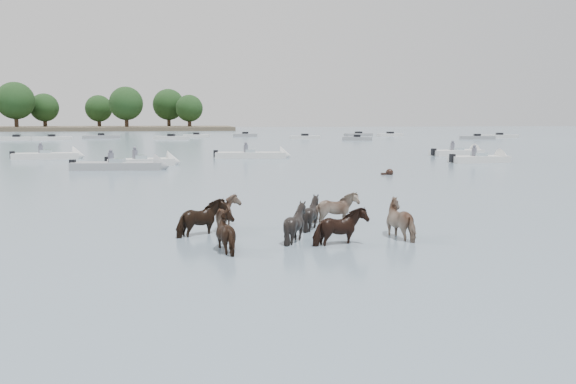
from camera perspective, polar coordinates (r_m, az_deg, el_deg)
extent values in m
plane|color=slate|center=(15.97, 0.79, -4.50)|extent=(400.00, 400.00, 0.00)
imported|color=black|center=(16.36, -8.51, -2.91)|extent=(1.60, 1.43, 1.25)
imported|color=gray|center=(17.25, -5.72, -2.40)|extent=(1.25, 1.39, 1.22)
imported|color=black|center=(17.17, 2.31, -2.41)|extent=(1.39, 1.32, 1.22)
imported|color=#9E846B|center=(18.17, 4.65, -1.89)|extent=(1.51, 0.82, 1.22)
imported|color=black|center=(14.46, -5.51, -4.31)|extent=(1.52, 1.56, 1.20)
imported|color=black|center=(15.45, 0.76, -3.42)|extent=(1.40, 1.32, 1.26)
imported|color=black|center=(15.04, 5.11, -3.83)|extent=(1.57, 1.05, 1.21)
imported|color=#846C59|center=(16.26, 11.41, -2.95)|extent=(1.66, 1.69, 1.30)
sphere|color=black|center=(34.19, 9.94, 1.89)|extent=(0.44, 0.44, 0.44)
cube|color=black|center=(34.11, 9.54, 1.72)|extent=(0.50, 0.22, 0.18)
cube|color=silver|center=(41.49, -14.22, 2.82)|extent=(4.65, 2.12, 0.55)
cone|color=silver|center=(41.66, -11.13, 2.92)|extent=(1.08, 1.70, 1.60)
cube|color=#99ADB7|center=(41.47, -14.24, 3.30)|extent=(0.93, 1.21, 0.35)
cube|color=black|center=(41.44, -17.34, 2.91)|extent=(0.39, 0.39, 0.60)
cylinder|color=#595966|center=(41.49, -14.80, 3.56)|extent=(0.36, 0.36, 0.70)
sphere|color=#595966|center=(41.46, -14.82, 4.18)|extent=(0.24, 0.24, 0.24)
cube|color=gray|center=(38.51, -16.38, 2.42)|extent=(5.79, 2.29, 0.55)
cone|color=gray|center=(37.95, -12.24, 2.48)|extent=(1.09, 1.70, 1.60)
cube|color=#99ADB7|center=(38.48, -16.40, 2.94)|extent=(0.93, 1.21, 0.35)
cube|color=black|center=(39.25, -20.39, 2.56)|extent=(0.39, 0.39, 0.60)
cylinder|color=#595966|center=(38.51, -17.00, 3.22)|extent=(0.36, 0.36, 0.70)
sphere|color=#595966|center=(38.49, -17.03, 3.89)|extent=(0.24, 0.24, 0.24)
cube|color=silver|center=(48.01, -3.68, 3.60)|extent=(5.92, 2.38, 0.55)
cone|color=silver|center=(48.02, -0.24, 3.62)|extent=(1.11, 1.71, 1.60)
cube|color=#99ADB7|center=(47.99, -3.69, 4.02)|extent=(0.95, 1.22, 0.35)
cube|color=black|center=(48.16, -7.11, 3.75)|extent=(0.39, 0.39, 0.60)
cylinder|color=#595966|center=(47.94, -4.16, 4.25)|extent=(0.36, 0.36, 0.70)
sphere|color=#595966|center=(47.91, -4.17, 4.79)|extent=(0.24, 0.24, 0.24)
cube|color=silver|center=(45.34, 18.23, 3.04)|extent=(4.39, 1.79, 0.55)
cone|color=silver|center=(46.48, 20.53, 3.03)|extent=(0.97, 1.64, 1.60)
cube|color=#99ADB7|center=(45.31, 18.25, 3.48)|extent=(0.85, 1.15, 0.35)
cube|color=black|center=(44.26, 15.83, 3.23)|extent=(0.37, 0.37, 0.60)
cylinder|color=#595966|center=(45.11, 17.81, 3.73)|extent=(0.36, 0.36, 0.70)
sphere|color=#595966|center=(45.09, 17.84, 4.30)|extent=(0.24, 0.24, 0.24)
cube|color=silver|center=(53.38, 16.22, 3.69)|extent=(4.96, 2.42, 0.55)
cone|color=silver|center=(54.82, 18.22, 3.71)|extent=(1.17, 1.73, 1.60)
cube|color=#99ADB7|center=(53.36, 16.23, 4.07)|extent=(0.99, 1.24, 0.35)
cube|color=black|center=(51.99, 14.12, 3.84)|extent=(0.41, 0.41, 0.60)
cylinder|color=#595966|center=(53.17, 15.85, 4.29)|extent=(0.36, 0.36, 0.70)
sphere|color=#595966|center=(53.16, 15.87, 4.77)|extent=(0.24, 0.24, 0.24)
cube|color=silver|center=(50.78, -22.65, 3.26)|extent=(5.13, 1.96, 0.55)
cone|color=silver|center=(50.48, -19.82, 3.36)|extent=(1.01, 1.66, 1.60)
cube|color=#99ADB7|center=(50.76, -22.67, 3.65)|extent=(0.88, 1.18, 0.35)
cube|color=black|center=(51.20, -25.45, 3.31)|extent=(0.37, 0.37, 0.60)
cylinder|color=#595966|center=(50.84, -23.12, 3.86)|extent=(0.36, 0.36, 0.70)
sphere|color=#595966|center=(50.82, -23.15, 4.36)|extent=(0.24, 0.24, 0.24)
cube|color=silver|center=(95.14, -25.10, 4.75)|extent=(4.64, 1.97, 0.60)
cube|color=black|center=(95.13, -25.12, 4.98)|extent=(1.10, 1.10, 0.50)
cube|color=silver|center=(94.37, -22.19, 4.88)|extent=(5.86, 3.28, 0.60)
cube|color=black|center=(94.36, -22.21, 5.12)|extent=(1.27, 1.27, 0.50)
cube|color=gray|center=(98.98, -17.88, 5.16)|extent=(6.02, 2.50, 0.60)
cube|color=black|center=(98.96, -17.89, 5.38)|extent=(1.16, 1.16, 0.50)
cube|color=silver|center=(91.42, -11.38, 5.22)|extent=(5.44, 2.83, 0.60)
cube|color=black|center=(91.41, -11.39, 5.46)|extent=(1.23, 1.23, 0.50)
cube|color=silver|center=(99.86, -8.99, 5.43)|extent=(4.52, 1.94, 0.60)
cube|color=black|center=(99.85, -8.99, 5.65)|extent=(1.10, 1.10, 0.50)
cube|color=gray|center=(103.84, -4.23, 5.57)|extent=(4.20, 1.62, 0.60)
cube|color=black|center=(103.83, -4.23, 5.78)|extent=(1.03, 1.03, 0.50)
cube|color=silver|center=(91.68, 1.66, 5.36)|extent=(4.66, 1.59, 0.60)
cube|color=black|center=(91.67, 1.66, 5.60)|extent=(1.02, 1.02, 0.50)
cube|color=gray|center=(86.58, 6.80, 5.20)|extent=(4.60, 2.65, 0.60)
cube|color=black|center=(86.56, 6.80, 5.45)|extent=(1.24, 1.24, 0.50)
cube|color=gray|center=(107.25, 6.94, 5.59)|extent=(5.56, 2.97, 0.60)
cube|color=black|center=(107.24, 6.94, 5.79)|extent=(1.24, 1.24, 0.50)
cube|color=silver|center=(106.53, 10.00, 5.52)|extent=(4.99, 2.43, 0.60)
cube|color=black|center=(106.52, 10.00, 5.72)|extent=(1.18, 1.18, 0.50)
cube|color=gray|center=(95.33, 18.08, 5.08)|extent=(5.45, 3.19, 0.60)
cube|color=black|center=(95.32, 18.09, 5.31)|extent=(1.28, 1.28, 0.50)
cube|color=silver|center=(103.13, 20.04, 5.14)|extent=(6.01, 2.89, 0.60)
cube|color=black|center=(103.12, 20.05, 5.35)|extent=(1.22, 1.22, 0.50)
cylinder|color=#382619|center=(164.72, -25.12, 6.19)|extent=(1.00, 1.00, 4.26)
sphere|color=black|center=(164.78, -25.22, 8.12)|extent=(9.48, 9.48, 9.48)
cylinder|color=#382619|center=(170.04, -22.75, 6.17)|extent=(1.00, 1.00, 3.38)
sphere|color=black|center=(170.05, -22.82, 7.66)|extent=(7.51, 7.51, 7.51)
cylinder|color=#382619|center=(169.55, -18.04, 6.36)|extent=(1.00, 1.00, 3.28)
sphere|color=black|center=(169.56, -18.10, 7.81)|extent=(7.29, 7.29, 7.29)
cylinder|color=#382619|center=(158.71, -15.56, 6.53)|extent=(1.00, 1.00, 3.92)
sphere|color=black|center=(158.75, -15.62, 8.38)|extent=(8.72, 8.72, 8.72)
cylinder|color=#382619|center=(168.81, -11.62, 6.68)|extent=(1.00, 1.00, 3.93)
sphere|color=black|center=(168.85, -11.66, 8.42)|extent=(8.73, 8.73, 8.73)
cylinder|color=#382619|center=(162.12, -9.64, 6.59)|extent=(1.00, 1.00, 3.29)
sphere|color=black|center=(162.13, -9.67, 8.11)|extent=(7.32, 7.32, 7.32)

